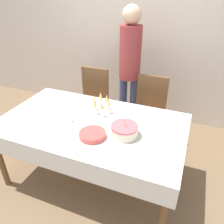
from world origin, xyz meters
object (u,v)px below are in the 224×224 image
(dining_chair_far_left, at_px, (93,99))
(gift_bag, at_px, (1,142))
(champagne_tray, at_px, (101,105))
(dining_chair_far_right, at_px, (149,110))
(birthday_cake, at_px, (125,130))
(plate_stack_main, at_px, (92,135))
(person_standing, at_px, (130,62))

(dining_chair_far_left, bearing_deg, gift_bag, -136.84)
(champagne_tray, xyz_separation_m, gift_bag, (-1.37, -0.26, -0.71))
(dining_chair_far_right, bearing_deg, champagne_tray, -122.68)
(dining_chair_far_right, xyz_separation_m, champagne_tray, (-0.40, -0.62, 0.31))
(dining_chair_far_left, relative_size, birthday_cake, 3.86)
(plate_stack_main, xyz_separation_m, person_standing, (-0.06, 1.27, 0.29))
(dining_chair_far_left, relative_size, person_standing, 0.55)
(person_standing, height_order, gift_bag, person_standing)
(person_standing, bearing_deg, gift_bag, -142.52)
(plate_stack_main, relative_size, person_standing, 0.14)
(champagne_tray, height_order, plate_stack_main, champagne_tray)
(dining_chair_far_right, xyz_separation_m, gift_bag, (-1.77, -0.89, -0.40))
(champagne_tray, distance_m, gift_bag, 1.57)
(champagne_tray, relative_size, person_standing, 0.17)
(plate_stack_main, bearing_deg, dining_chair_far_left, 116.59)
(champagne_tray, relative_size, gift_bag, 1.21)
(plate_stack_main, height_order, person_standing, person_standing)
(dining_chair_far_left, height_order, birthday_cake, dining_chair_far_left)
(dining_chair_far_left, bearing_deg, birthday_cake, -49.63)
(gift_bag, bearing_deg, champagne_tray, 10.94)
(plate_stack_main, bearing_deg, gift_bag, 172.97)
(birthday_cake, bearing_deg, dining_chair_far_right, 88.30)
(gift_bag, bearing_deg, birthday_cake, -1.61)
(dining_chair_far_right, distance_m, gift_bag, 2.02)
(champagne_tray, bearing_deg, person_standing, 86.60)
(person_standing, bearing_deg, dining_chair_far_right, -29.85)
(dining_chair_far_right, distance_m, birthday_cake, 0.97)
(dining_chair_far_left, xyz_separation_m, gift_bag, (-0.94, -0.89, -0.40))
(champagne_tray, distance_m, plate_stack_main, 0.46)
(dining_chair_far_left, xyz_separation_m, dining_chair_far_right, (0.82, -0.00, 0.00))
(dining_chair_far_right, height_order, gift_bag, dining_chair_far_right)
(plate_stack_main, distance_m, person_standing, 1.30)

